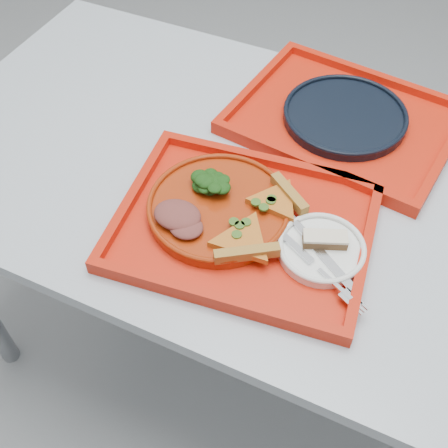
% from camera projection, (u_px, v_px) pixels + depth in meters
% --- Properties ---
extents(ground, '(10.00, 10.00, 0.00)m').
position_uv_depth(ground, '(275.00, 359.00, 1.67)').
color(ground, gray).
rests_on(ground, ground).
extents(table, '(1.60, 0.80, 0.75)m').
position_uv_depth(table, '(299.00, 211.00, 1.14)').
color(table, '#A5AFBA').
rests_on(table, ground).
extents(tray_main, '(0.49, 0.40, 0.01)m').
position_uv_depth(tray_main, '(244.00, 228.00, 1.01)').
color(tray_main, red).
rests_on(tray_main, table).
extents(tray_far, '(0.49, 0.40, 0.01)m').
position_uv_depth(tray_far, '(344.00, 122.00, 1.20)').
color(tray_far, red).
rests_on(tray_far, table).
extents(dinner_plate, '(0.26, 0.26, 0.02)m').
position_uv_depth(dinner_plate, '(219.00, 209.00, 1.02)').
color(dinner_plate, maroon).
rests_on(dinner_plate, tray_main).
extents(side_plate, '(0.15, 0.15, 0.01)m').
position_uv_depth(side_plate, '(321.00, 250.00, 0.96)').
color(side_plate, white).
rests_on(side_plate, tray_main).
extents(navy_plate, '(0.26, 0.26, 0.02)m').
position_uv_depth(navy_plate, '(345.00, 117.00, 1.19)').
color(navy_plate, black).
rests_on(navy_plate, tray_far).
extents(pizza_slice_a, '(0.16, 0.17, 0.02)m').
position_uv_depth(pizza_slice_a, '(244.00, 238.00, 0.95)').
color(pizza_slice_a, orange).
rests_on(pizza_slice_a, dinner_plate).
extents(pizza_slice_b, '(0.14, 0.15, 0.02)m').
position_uv_depth(pizza_slice_b, '(276.00, 199.00, 1.01)').
color(pizza_slice_b, orange).
rests_on(pizza_slice_b, dinner_plate).
extents(salad_heap, '(0.08, 0.08, 0.04)m').
position_uv_depth(salad_heap, '(218.00, 177.00, 1.03)').
color(salad_heap, black).
rests_on(salad_heap, dinner_plate).
extents(meat_portion, '(0.09, 0.07, 0.03)m').
position_uv_depth(meat_portion, '(177.00, 215.00, 0.98)').
color(meat_portion, brown).
rests_on(meat_portion, dinner_plate).
extents(dessert_bar, '(0.08, 0.06, 0.02)m').
position_uv_depth(dessert_bar, '(325.00, 239.00, 0.96)').
color(dessert_bar, '#4F2C1A').
rests_on(dessert_bar, side_plate).
extents(knife, '(0.16, 0.12, 0.01)m').
position_uv_depth(knife, '(320.00, 251.00, 0.95)').
color(knife, silver).
rests_on(knife, side_plate).
extents(fork, '(0.17, 0.10, 0.01)m').
position_uv_depth(fork, '(318.00, 268.00, 0.93)').
color(fork, silver).
rests_on(fork, side_plate).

